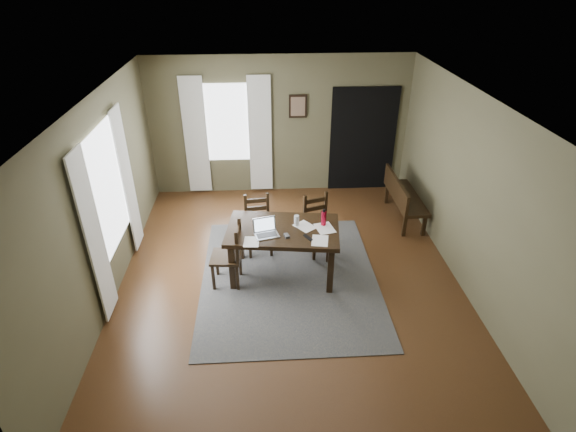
{
  "coord_description": "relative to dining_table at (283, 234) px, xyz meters",
  "views": [
    {
      "loc": [
        -0.35,
        -5.39,
        4.19
      ],
      "look_at": [
        0.0,
        0.3,
        0.9
      ],
      "focal_mm": 28.0,
      "sensor_mm": 36.0,
      "label": 1
    }
  ],
  "objects": [
    {
      "name": "computer_mouse",
      "position": [
        0.04,
        -0.22,
        0.12
      ],
      "size": [
        0.08,
        0.11,
        0.03
      ],
      "primitive_type": "cube",
      "rotation": [
        0.0,
        0.0,
        0.3
      ],
      "color": "#3F3F42",
      "rests_on": "dining_table"
    },
    {
      "name": "bench",
      "position": [
        2.24,
        1.57,
        -0.24
      ],
      "size": [
        0.45,
        1.41,
        0.8
      ],
      "rotation": [
        0.0,
        0.0,
        1.57
      ],
      "color": "black",
      "rests_on": "ground"
    },
    {
      "name": "ground",
      "position": [
        0.09,
        -0.09,
        -0.72
      ],
      "size": [
        5.0,
        6.0,
        0.01
      ],
      "color": "#492C16"
    },
    {
      "name": "rug",
      "position": [
        0.09,
        -0.09,
        -0.71
      ],
      "size": [
        2.6,
        3.2,
        0.01
      ],
      "color": "#434343",
      "rests_on": "ground"
    },
    {
      "name": "curtain_left_far",
      "position": [
        -2.35,
        0.93,
        0.49
      ],
      "size": [
        0.03,
        0.48,
        2.3
      ],
      "color": "silver",
      "rests_on": "ground"
    },
    {
      "name": "laptop",
      "position": [
        -0.25,
        -0.12,
        0.16
      ],
      "size": [
        0.38,
        0.33,
        0.22
      ],
      "rotation": [
        0.0,
        0.0,
        0.25
      ],
      "color": "#B7B7BC",
      "rests_on": "dining_table"
    },
    {
      "name": "curtain_back_left",
      "position": [
        -1.53,
        2.85,
        0.49
      ],
      "size": [
        0.44,
        0.03,
        2.3
      ],
      "color": "silver",
      "rests_on": "ground"
    },
    {
      "name": "dining_table",
      "position": [
        0.0,
        0.0,
        0.0
      ],
      "size": [
        1.71,
        1.16,
        0.8
      ],
      "rotation": [
        0.0,
        0.0,
        -0.13
      ],
      "color": "black",
      "rests_on": "rug"
    },
    {
      "name": "drinking_glass",
      "position": [
        0.2,
        0.08,
        0.18
      ],
      "size": [
        0.08,
        0.08,
        0.16
      ],
      "primitive_type": "cylinder",
      "rotation": [
        0.0,
        0.0,
        0.06
      ],
      "color": "silver",
      "rests_on": "dining_table"
    },
    {
      "name": "window_left",
      "position": [
        -2.38,
        0.11,
        0.74
      ],
      "size": [
        0.01,
        1.3,
        1.7
      ],
      "color": "white",
      "rests_on": "ground"
    },
    {
      "name": "chair_end",
      "position": [
        -0.77,
        -0.15,
        -0.23
      ],
      "size": [
        0.46,
        0.46,
        0.98
      ],
      "rotation": [
        0.0,
        0.0,
        -1.65
      ],
      "color": "black",
      "rests_on": "rug"
    },
    {
      "name": "paper_b",
      "position": [
        0.49,
        -0.35,
        0.1
      ],
      "size": [
        0.27,
        0.32,
        0.0
      ],
      "primitive_type": "cube",
      "rotation": [
        0.0,
        0.0,
        -0.18
      ],
      "color": "white",
      "rests_on": "dining_table"
    },
    {
      "name": "chair_back_left",
      "position": [
        -0.36,
        0.68,
        -0.25
      ],
      "size": [
        0.47,
        0.47,
        0.95
      ],
      "rotation": [
        0.0,
        0.0,
        0.13
      ],
      "color": "black",
      "rests_on": "rug"
    },
    {
      "name": "curtain_left_near",
      "position": [
        -2.35,
        -0.71,
        0.49
      ],
      "size": [
        0.03,
        0.48,
        2.3
      ],
      "color": "silver",
      "rests_on": "ground"
    },
    {
      "name": "room_shell",
      "position": [
        0.09,
        -0.09,
        1.09
      ],
      "size": [
        5.02,
        6.02,
        2.71
      ],
      "color": "brown",
      "rests_on": "ground"
    },
    {
      "name": "paper_a",
      "position": [
        -0.45,
        -0.32,
        0.1
      ],
      "size": [
        0.23,
        0.29,
        0.0
      ],
      "primitive_type": "cube",
      "rotation": [
        0.0,
        0.0,
        -0.08
      ],
      "color": "white",
      "rests_on": "dining_table"
    },
    {
      "name": "framed_picture",
      "position": [
        0.44,
        2.87,
        1.04
      ],
      "size": [
        0.34,
        0.03,
        0.44
      ],
      "color": "black",
      "rests_on": "ground"
    },
    {
      "name": "chair_back_right",
      "position": [
        0.6,
        0.6,
        -0.24
      ],
      "size": [
        0.54,
        0.54,
        0.97
      ],
      "rotation": [
        0.0,
        0.0,
        0.32
      ],
      "color": "black",
      "rests_on": "rug"
    },
    {
      "name": "window_back",
      "position": [
        -0.91,
        2.88,
        0.74
      ],
      "size": [
        1.0,
        0.01,
        1.5
      ],
      "color": "white",
      "rests_on": "ground"
    },
    {
      "name": "curtain_back_right",
      "position": [
        -0.29,
        2.85,
        0.49
      ],
      "size": [
        0.44,
        0.03,
        2.3
      ],
      "color": "silver",
      "rests_on": "ground"
    },
    {
      "name": "tv_remote",
      "position": [
        0.33,
        -0.27,
        0.11
      ],
      "size": [
        0.12,
        0.17,
        0.02
      ],
      "primitive_type": "cube",
      "rotation": [
        0.0,
        0.0,
        0.53
      ],
      "color": "black",
      "rests_on": "dining_table"
    },
    {
      "name": "paper_c",
      "position": [
        0.32,
        0.04,
        0.1
      ],
      "size": [
        0.36,
        0.37,
        0.0
      ],
      "primitive_type": "cube",
      "rotation": [
        0.0,
        0.0,
        0.65
      ],
      "color": "white",
      "rests_on": "dining_table"
    },
    {
      "name": "paper_d",
      "position": [
        0.6,
        -0.03,
        0.1
      ],
      "size": [
        0.31,
        0.36,
        0.0
      ],
      "primitive_type": "cube",
      "rotation": [
        0.0,
        0.0,
        0.24
      ],
      "color": "white",
      "rests_on": "dining_table"
    },
    {
      "name": "doorway_back",
      "position": [
        1.74,
        2.88,
        0.34
      ],
      "size": [
        1.3,
        0.03,
        2.1
      ],
      "color": "black",
      "rests_on": "ground"
    },
    {
      "name": "water_bottle",
      "position": [
        0.59,
        0.07,
        0.22
      ],
      "size": [
        0.07,
        0.07,
        0.26
      ],
      "rotation": [
        0.0,
        0.0,
        0.0
      ],
      "color": "#A20C25",
      "rests_on": "dining_table"
    }
  ]
}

